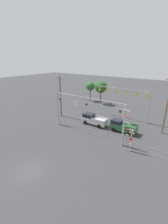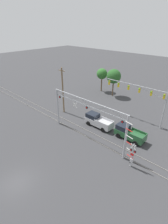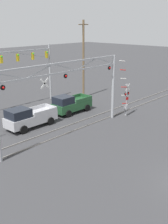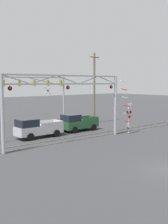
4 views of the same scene
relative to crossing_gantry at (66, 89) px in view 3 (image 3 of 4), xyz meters
name	(u,v)px [view 3 (image 3 of 4)]	position (x,y,z in m)	size (l,w,h in m)	color
rail_track_near	(65,134)	(0.01, 0.28, -4.41)	(80.00, 0.08, 0.10)	gray
rail_track_far	(55,130)	(0.01, 1.72, -4.41)	(80.00, 0.08, 0.10)	gray
crossing_gantry	(66,89)	(0.00, 0.00, 0.00)	(14.35, 0.31, 6.90)	#9EA0A5
crossing_signal_mast	(126,99)	(8.49, -0.73, -2.41)	(2.01, 0.35, 6.43)	#9EA0A5
traffic_signal_span	(26,62)	(4.07, 11.31, 0.92)	(12.35, 0.39, 7.43)	#9EA0A5
pickup_truck_lead	(29,117)	(-1.11, 4.29, -3.39)	(5.40, 2.22, 2.20)	#B7B7BC
pickup_truck_following	(70,104)	(5.09, 4.66, -3.39)	(4.97, 2.22, 2.20)	#23512D
utility_pole_right	(83,59)	(11.47, 8.50, 0.93)	(1.80, 0.28, 10.48)	brown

